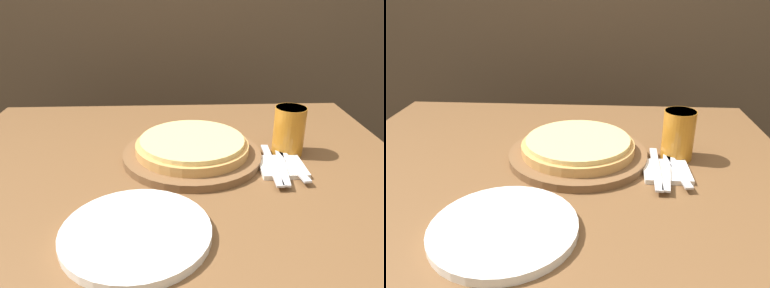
{
  "view_description": "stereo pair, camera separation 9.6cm",
  "coord_description": "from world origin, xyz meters",
  "views": [
    {
      "loc": [
        0.01,
        -0.84,
        1.21
      ],
      "look_at": [
        0.05,
        0.04,
        0.81
      ],
      "focal_mm": 35.0,
      "sensor_mm": 36.0,
      "label": 1
    },
    {
      "loc": [
        0.11,
        -0.84,
        1.21
      ],
      "look_at": [
        0.05,
        0.04,
        0.81
      ],
      "focal_mm": 35.0,
      "sensor_mm": 36.0,
      "label": 2
    }
  ],
  "objects": [
    {
      "name": "dinner_plate",
      "position": [
        -0.07,
        -0.28,
        0.78
      ],
      "size": [
        0.27,
        0.27,
        0.02
      ],
      "color": "white",
      "rests_on": "dining_table"
    },
    {
      "name": "pizza_on_board",
      "position": [
        0.05,
        0.04,
        0.8
      ],
      "size": [
        0.36,
        0.36,
        0.06
      ],
      "color": "brown",
      "rests_on": "dining_table"
    },
    {
      "name": "dinner_knife",
      "position": [
        0.27,
        -0.03,
        0.79
      ],
      "size": [
        0.05,
        0.22,
        0.0
      ],
      "color": "silver",
      "rests_on": "napkin_stack"
    },
    {
      "name": "napkin_stack",
      "position": [
        0.27,
        -0.03,
        0.78
      ],
      "size": [
        0.11,
        0.11,
        0.01
      ],
      "color": "white",
      "rests_on": "dining_table"
    },
    {
      "name": "dining_table",
      "position": [
        0.0,
        0.0,
        0.39
      ],
      "size": [
        1.2,
        0.96,
        0.77
      ],
      "color": "brown",
      "rests_on": "ground_plane"
    },
    {
      "name": "beer_glass",
      "position": [
        0.3,
        0.06,
        0.84
      ],
      "size": [
        0.08,
        0.08,
        0.13
      ],
      "color": "#B7701E",
      "rests_on": "dining_table"
    },
    {
      "name": "spoon",
      "position": [
        0.29,
        -0.03,
        0.79
      ],
      "size": [
        0.04,
        0.19,
        0.0
      ],
      "color": "silver",
      "rests_on": "napkin_stack"
    },
    {
      "name": "fork",
      "position": [
        0.24,
        -0.03,
        0.79
      ],
      "size": [
        0.03,
        0.22,
        0.0
      ],
      "color": "silver",
      "rests_on": "napkin_stack"
    }
  ]
}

